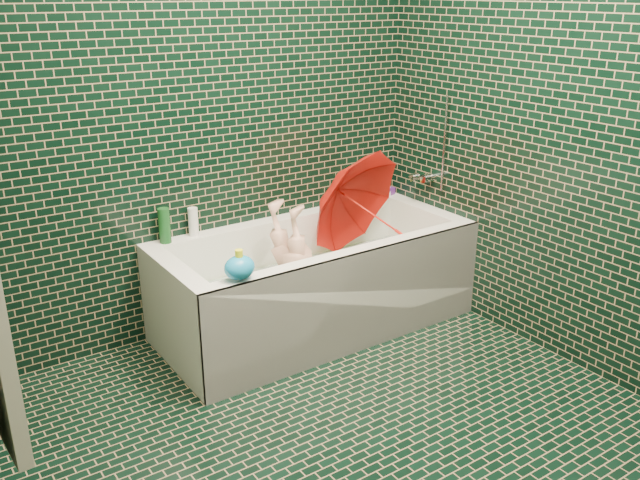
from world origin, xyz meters
TOP-DOWN VIEW (x-y plane):
  - floor at (0.00, 0.00)m, footprint 2.80×2.80m
  - wall_back at (0.00, 1.40)m, footprint 2.80×0.00m
  - wall_right at (1.30, 0.00)m, footprint 0.00×2.80m
  - bathtub at (0.45, 1.01)m, footprint 1.70×0.75m
  - bath_mat at (0.45, 1.02)m, footprint 1.35×0.47m
  - water at (0.45, 1.02)m, footprint 1.48×0.53m
  - faucet at (1.26, 1.02)m, footprint 0.18×0.19m
  - child at (0.34, 1.03)m, footprint 0.92×0.43m
  - umbrella at (0.81, 1.01)m, footprint 0.84×0.89m
  - soap_bottle_a at (1.25, 1.34)m, footprint 0.13×0.13m
  - soap_bottle_b at (1.23, 1.33)m, footprint 0.11×0.11m
  - soap_bottle_c at (1.20, 1.36)m, footprint 0.13×0.13m
  - bottle_right_tall at (1.12, 1.33)m, footprint 0.06×0.06m
  - bottle_right_pump at (1.16, 1.36)m, footprint 0.06×0.06m
  - bottle_left_tall at (-0.26, 1.34)m, footprint 0.07×0.07m
  - bottle_left_short at (-0.10, 1.36)m, footprint 0.07×0.07m
  - rubber_duck at (0.96, 1.33)m, footprint 0.10×0.07m
  - bath_toy at (-0.17, 0.70)m, footprint 0.18×0.16m

SIDE VIEW (x-z plane):
  - floor at x=0.00m, z-range 0.00..0.00m
  - bath_mat at x=0.45m, z-range 0.15..0.16m
  - bathtub at x=0.45m, z-range -0.06..0.49m
  - water at x=0.45m, z-range 0.30..0.30m
  - child at x=0.34m, z-range 0.13..0.49m
  - soap_bottle_a at x=1.25m, z-range 0.42..0.68m
  - soap_bottle_b at x=1.23m, z-range 0.45..0.65m
  - soap_bottle_c at x=1.20m, z-range 0.47..0.63m
  - rubber_duck at x=0.96m, z-range 0.55..0.63m
  - umbrella at x=0.81m, z-range 0.17..1.04m
  - bath_toy at x=-0.17m, z-range 0.54..0.68m
  - bottle_left_short at x=-0.10m, z-range 0.55..0.70m
  - bottle_right_pump at x=1.16m, z-range 0.55..0.73m
  - bottle_left_tall at x=-0.26m, z-range 0.55..0.73m
  - bottle_right_tall at x=1.12m, z-range 0.55..0.76m
  - faucet at x=1.26m, z-range 0.50..1.05m
  - wall_back at x=0.00m, z-range -0.15..2.65m
  - wall_right at x=1.30m, z-range -0.15..2.65m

